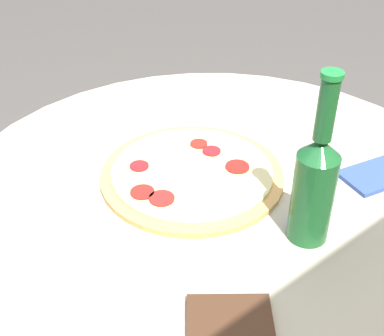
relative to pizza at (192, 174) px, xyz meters
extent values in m
cylinder|color=#B2A893|center=(-0.01, 0.06, -0.36)|extent=(0.10, 0.10, 0.65)
cylinder|color=#B2A893|center=(-0.01, 0.06, -0.02)|extent=(0.95, 0.95, 0.02)
cylinder|color=tan|center=(0.00, 0.00, 0.00)|extent=(0.33, 0.33, 0.01)
cylinder|color=beige|center=(0.00, 0.00, 0.01)|extent=(0.29, 0.29, 0.01)
cylinder|color=maroon|center=(-0.07, -0.02, 0.01)|extent=(0.03, 0.03, 0.00)
cylinder|color=maroon|center=(-0.06, -0.06, 0.01)|extent=(0.03, 0.03, 0.00)
cylinder|color=maroon|center=(-0.07, 0.05, 0.01)|extent=(0.04, 0.04, 0.00)
cylinder|color=maroon|center=(0.11, 0.00, 0.01)|extent=(0.04, 0.04, 0.00)
cylinder|color=maroon|center=(0.09, 0.03, 0.01)|extent=(0.04, 0.04, 0.00)
cylinder|color=maroon|center=(0.07, -0.07, 0.01)|extent=(0.03, 0.03, 0.00)
cylinder|color=#195628|center=(-0.04, 0.23, 0.07)|extent=(0.06, 0.06, 0.15)
cone|color=#195628|center=(-0.04, 0.23, 0.15)|extent=(0.06, 0.06, 0.03)
cylinder|color=#195628|center=(-0.04, 0.23, 0.21)|extent=(0.03, 0.03, 0.09)
cylinder|color=#1E8438|center=(-0.04, 0.23, 0.26)|extent=(0.03, 0.03, 0.01)
cube|color=#422819|center=(0.18, 0.29, 0.00)|extent=(0.16, 0.16, 0.01)
cube|color=#334C99|center=(-0.26, 0.21, 0.00)|extent=(0.15, 0.11, 0.01)
camera|label=1|loc=(0.49, 0.60, 0.55)|focal=50.00mm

